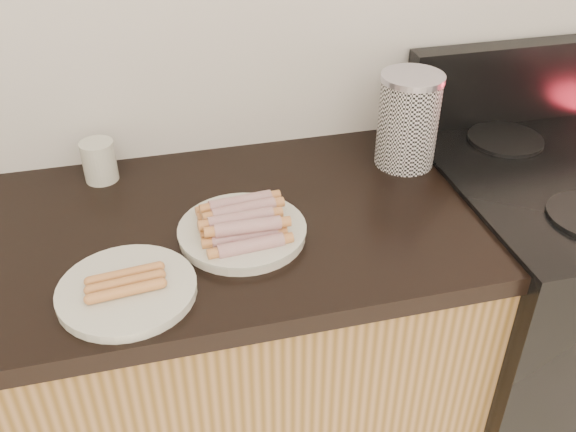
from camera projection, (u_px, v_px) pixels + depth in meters
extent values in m
cube|color=black|center=(562.00, 316.00, 1.72)|extent=(0.76, 0.65, 0.90)
cube|color=black|center=(549.00, 78.00, 1.63)|extent=(0.76, 0.06, 0.20)
cylinder|color=black|center=(505.00, 139.00, 1.55)|extent=(0.18, 0.18, 0.01)
cylinder|color=silver|center=(242.00, 233.00, 1.25)|extent=(0.32, 0.32, 0.02)
cylinder|color=white|center=(127.00, 290.00, 1.11)|extent=(0.30, 0.30, 0.02)
cylinder|color=#9C3C3B|center=(249.00, 246.00, 1.18)|extent=(0.13, 0.03, 0.03)
cylinder|color=#9C3C3B|center=(246.00, 237.00, 1.20)|extent=(0.13, 0.03, 0.03)
cylinder|color=#9C3C3B|center=(243.00, 228.00, 1.22)|extent=(0.13, 0.03, 0.03)
cylinder|color=#9C3C3B|center=(241.00, 220.00, 1.25)|extent=(0.13, 0.03, 0.03)
cylinder|color=#9C3C3B|center=(238.00, 212.00, 1.27)|extent=(0.13, 0.03, 0.03)
cylinder|color=#9C3C3B|center=(235.00, 204.00, 1.29)|extent=(0.13, 0.03, 0.03)
cylinder|color=#9C3C3B|center=(246.00, 227.00, 1.19)|extent=(0.13, 0.03, 0.03)
cylinder|color=#9C3C3B|center=(243.00, 218.00, 1.21)|extent=(0.13, 0.03, 0.03)
cylinder|color=#9C3C3B|center=(240.00, 210.00, 1.23)|extent=(0.13, 0.03, 0.03)
cylinder|color=#9C3C3B|center=(237.00, 202.00, 1.26)|extent=(0.13, 0.03, 0.03)
cylinder|color=orange|center=(126.00, 291.00, 1.08)|extent=(0.12, 0.03, 0.02)
cylinder|color=orange|center=(126.00, 282.00, 1.10)|extent=(0.12, 0.03, 0.02)
cylinder|color=orange|center=(125.00, 274.00, 1.12)|extent=(0.12, 0.03, 0.02)
cylinder|color=white|center=(408.00, 123.00, 1.44)|extent=(0.13, 0.13, 0.20)
cylinder|color=silver|center=(413.00, 78.00, 1.38)|extent=(0.14, 0.14, 0.01)
cylinder|color=silver|center=(99.00, 161.00, 1.41)|extent=(0.08, 0.08, 0.09)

